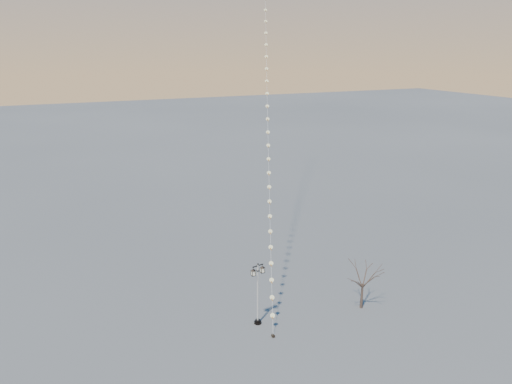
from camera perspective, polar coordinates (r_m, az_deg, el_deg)
ground at (r=33.50m, az=0.86°, el=-15.79°), size 300.00×300.00×0.00m
street_lamp at (r=32.58m, az=0.22°, el=-11.71°), size 1.13×0.55×4.50m
bare_tree at (r=35.27m, az=12.67°, el=-9.87°), size 2.13×2.13×3.53m
kite_train at (r=45.07m, az=1.31°, el=16.66°), size 15.15×33.66×36.02m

